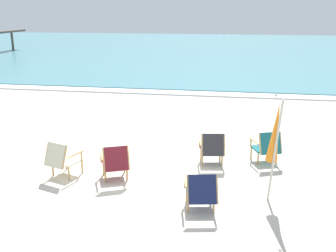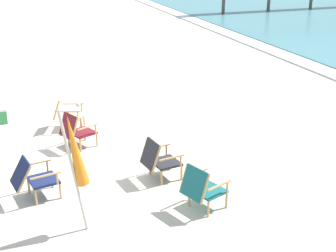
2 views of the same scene
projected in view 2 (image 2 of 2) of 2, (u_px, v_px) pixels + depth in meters
ground_plane at (85, 164)px, 9.58m from camera, size 80.00×80.00×0.00m
beach_chair_mid_center at (76, 130)px, 10.16m from camera, size 0.80×0.86×0.81m
beach_chair_front_left at (159, 159)px, 8.80m from camera, size 0.67×0.76×0.82m
beach_chair_back_right at (202, 187)px, 7.79m from camera, size 0.77×0.83×0.82m
beach_chair_far_center at (33, 177)px, 8.14m from camera, size 0.71×0.87×0.77m
beach_chair_back_left at (66, 112)px, 11.21m from camera, size 0.76×0.83×0.82m
umbrella_furled_orange at (75, 151)px, 6.85m from camera, size 0.33×0.44×2.11m
cooler_box at (0, 114)px, 11.73m from camera, size 0.49×0.35×0.40m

